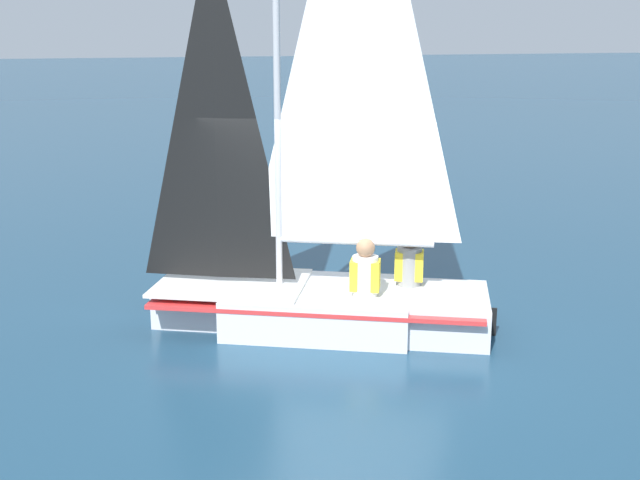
{
  "coord_description": "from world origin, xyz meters",
  "views": [
    {
      "loc": [
        -3.56,
        -8.45,
        3.42
      ],
      "look_at": [
        0.0,
        0.0,
        1.08
      ],
      "focal_mm": 45.0,
      "sensor_mm": 36.0,
      "label": 1
    }
  ],
  "objects": [
    {
      "name": "sailboat_main",
      "position": [
        0.01,
        -0.01,
        0.88
      ],
      "size": [
        4.07,
        3.26,
        6.24
      ],
      "rotation": [
        0.0,
        0.0,
        2.6
      ],
      "color": "silver",
      "rests_on": "ground_plane"
    },
    {
      "name": "sailor_crew",
      "position": [
        1.06,
        -0.27,
        0.62
      ],
      "size": [
        0.43,
        0.41,
        1.16
      ],
      "rotation": [
        0.0,
        0.0,
        2.6
      ],
      "color": "black",
      "rests_on": "ground_plane"
    },
    {
      "name": "sailor_helm",
      "position": [
        0.39,
        -0.44,
        0.62
      ],
      "size": [
        0.43,
        0.41,
        1.16
      ],
      "rotation": [
        0.0,
        0.0,
        2.6
      ],
      "color": "black",
      "rests_on": "ground_plane"
    },
    {
      "name": "ground_plane",
      "position": [
        0.0,
        0.0,
        0.0
      ],
      "size": [
        260.0,
        260.0,
        0.0
      ],
      "primitive_type": "plane",
      "color": "navy"
    }
  ]
}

